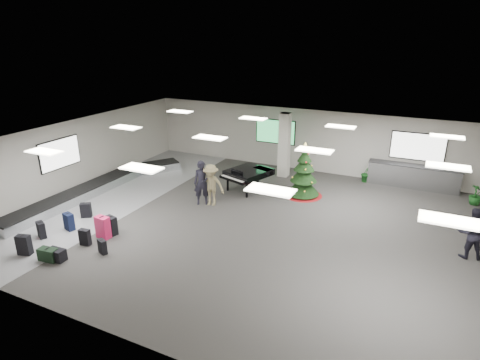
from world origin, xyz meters
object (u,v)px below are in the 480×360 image
at_px(pink_suitcase, 103,227).
at_px(christmas_tree, 304,177).
at_px(baggage_carousel, 99,187).
at_px(potted_plant_left, 366,173).
at_px(service_counter, 413,176).
at_px(traveler_a, 202,183).
at_px(grand_piano, 247,173).
at_px(potted_plant_right, 476,195).
at_px(traveler_bench, 471,233).
at_px(traveler_b, 211,185).

xyz_separation_m(pink_suitcase, christmas_tree, (5.16, 6.87, 0.44)).
height_order(baggage_carousel, potted_plant_left, potted_plant_left).
relative_size(service_counter, christmas_tree, 1.65).
bearing_deg(baggage_carousel, service_counter, 27.67).
bearing_deg(christmas_tree, service_counter, 36.10).
distance_m(traveler_a, potted_plant_left, 8.17).
distance_m(grand_piano, potted_plant_right, 9.74).
relative_size(pink_suitcase, potted_plant_right, 0.93).
height_order(pink_suitcase, potted_plant_left, potted_plant_left).
distance_m(baggage_carousel, traveler_bench, 14.91).
bearing_deg(grand_piano, christmas_tree, 30.06).
height_order(traveler_a, traveler_bench, traveler_a).
bearing_deg(christmas_tree, traveler_b, -139.48).
bearing_deg(grand_piano, potted_plant_right, 34.27).
bearing_deg(baggage_carousel, pink_suitcase, -44.43).
relative_size(baggage_carousel, potted_plant_left, 10.93).
xyz_separation_m(baggage_carousel, pink_suitcase, (3.35, -3.29, 0.19)).
bearing_deg(traveler_a, potted_plant_left, 12.77).
distance_m(service_counter, traveler_a, 9.85).
distance_m(service_counter, potted_plant_left, 2.10).
bearing_deg(potted_plant_right, traveler_bench, -95.75).
bearing_deg(service_counter, traveler_bench, -71.11).
distance_m(service_counter, pink_suitcase, 13.80).
distance_m(traveler_b, potted_plant_right, 11.12).
bearing_deg(christmas_tree, potted_plant_right, 17.24).
distance_m(pink_suitcase, potted_plant_left, 12.34).
height_order(baggage_carousel, potted_plant_right, potted_plant_right).
xyz_separation_m(traveler_b, potted_plant_left, (5.39, 5.70, -0.44)).
distance_m(christmas_tree, traveler_b, 4.14).
bearing_deg(potted_plant_left, traveler_bench, -54.57).
height_order(grand_piano, traveler_b, traveler_b).
distance_m(christmas_tree, traveler_a, 4.49).
distance_m(pink_suitcase, traveler_a, 4.46).
height_order(baggage_carousel, christmas_tree, christmas_tree).
xyz_separation_m(traveler_b, traveler_bench, (9.51, -0.10, -0.03)).
xyz_separation_m(christmas_tree, traveler_bench, (6.36, -2.79, 0.02)).
height_order(traveler_a, traveler_b, traveler_a).
height_order(traveler_b, traveler_bench, traveler_b).
bearing_deg(traveler_b, potted_plant_left, 37.71).
relative_size(baggage_carousel, traveler_a, 5.14).
relative_size(service_counter, traveler_b, 2.28).
relative_size(service_counter, potted_plant_right, 4.59).
bearing_deg(pink_suitcase, traveler_a, 74.25).
xyz_separation_m(pink_suitcase, traveler_a, (1.62, 4.12, 0.54)).
relative_size(pink_suitcase, traveler_b, 0.46).
height_order(christmas_tree, traveler_bench, christmas_tree).
xyz_separation_m(service_counter, christmas_tree, (-4.33, -3.15, 0.30)).
bearing_deg(baggage_carousel, traveler_bench, 3.02).
bearing_deg(service_counter, christmas_tree, -143.90).
bearing_deg(potted_plant_left, traveler_b, -133.40).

